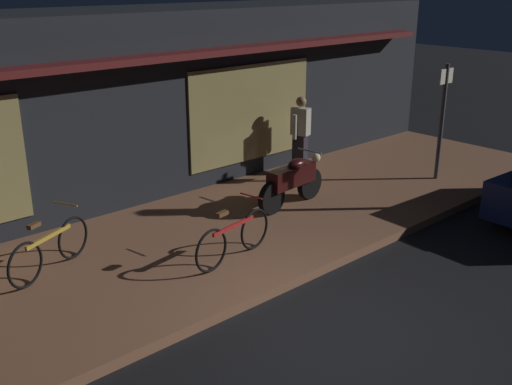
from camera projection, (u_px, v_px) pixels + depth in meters
ground_plane at (325, 329)px, 7.65m from camera, size 60.00×60.00×0.00m
sidewalk_slab at (185, 249)px, 9.72m from camera, size 18.00×4.00×0.15m
storefront_building at (76, 109)px, 11.51m from camera, size 18.00×3.30×3.60m
motorcycle at (293, 180)px, 11.18m from camera, size 1.70×0.55×0.97m
bicycle_parked at (50, 249)px, 8.68m from camera, size 1.52×0.74×0.91m
bicycle_extra at (234, 238)px, 9.06m from camera, size 1.64×0.44×0.91m
person_bystander at (300, 133)px, 12.93m from camera, size 0.61×0.42×1.67m
sign_post at (442, 115)px, 12.40m from camera, size 0.44×0.09×2.40m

